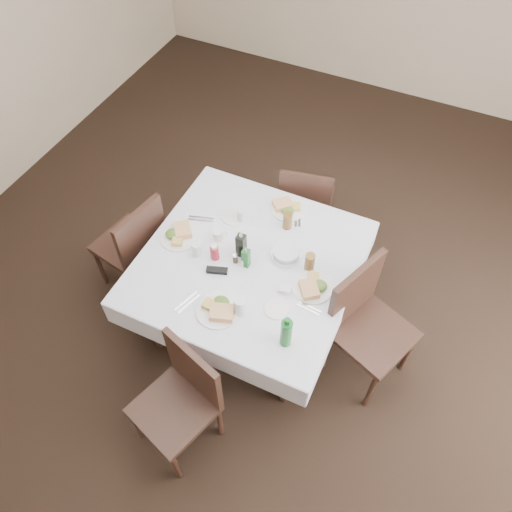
{
  "coord_description": "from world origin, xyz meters",
  "views": [
    {
      "loc": [
        0.83,
        -2.03,
        3.57
      ],
      "look_at": [
        -0.09,
        -0.09,
        0.8
      ],
      "focal_mm": 35.0,
      "sensor_mm": 36.0,
      "label": 1
    }
  ],
  "objects_px": {
    "dining_table": "(249,266)",
    "oil_cruet_green": "(246,257)",
    "chair_south": "(183,394)",
    "chair_east": "(364,318)",
    "water_w": "(196,250)",
    "bread_basket": "(286,254)",
    "ketchup_bottle": "(215,252)",
    "water_s": "(240,306)",
    "chair_north": "(306,201)",
    "water_n": "(242,216)",
    "coffee_mug": "(218,236)",
    "green_bottle": "(286,333)",
    "oil_cruet_dark": "(241,245)",
    "chair_west": "(135,243)",
    "water_e": "(309,263)"
  },
  "relations": [
    {
      "from": "dining_table",
      "to": "chair_west",
      "type": "relative_size",
      "value": 1.54
    },
    {
      "from": "dining_table",
      "to": "coffee_mug",
      "type": "bearing_deg",
      "value": 164.3
    },
    {
      "from": "water_n",
      "to": "bread_basket",
      "type": "bearing_deg",
      "value": -21.82
    },
    {
      "from": "water_s",
      "to": "bread_basket",
      "type": "relative_size",
      "value": 0.7
    },
    {
      "from": "chair_east",
      "to": "water_n",
      "type": "height_order",
      "value": "chair_east"
    },
    {
      "from": "oil_cruet_dark",
      "to": "oil_cruet_green",
      "type": "distance_m",
      "value": 0.1
    },
    {
      "from": "water_n",
      "to": "oil_cruet_green",
      "type": "bearing_deg",
      "value": -59.54
    },
    {
      "from": "coffee_mug",
      "to": "green_bottle",
      "type": "xyz_separation_m",
      "value": [
        0.77,
        -0.57,
        0.08
      ]
    },
    {
      "from": "dining_table",
      "to": "water_s",
      "type": "height_order",
      "value": "water_s"
    },
    {
      "from": "chair_east",
      "to": "oil_cruet_green",
      "type": "bearing_deg",
      "value": -176.99
    },
    {
      "from": "oil_cruet_dark",
      "to": "water_n",
      "type": "bearing_deg",
      "value": 115.84
    },
    {
      "from": "water_n",
      "to": "oil_cruet_green",
      "type": "relative_size",
      "value": 0.55
    },
    {
      "from": "chair_west",
      "to": "bread_basket",
      "type": "xyz_separation_m",
      "value": [
        1.17,
        0.23,
        0.24
      ]
    },
    {
      "from": "chair_north",
      "to": "water_e",
      "type": "xyz_separation_m",
      "value": [
        0.33,
        -0.83,
        0.31
      ]
    },
    {
      "from": "water_w",
      "to": "oil_cruet_dark",
      "type": "xyz_separation_m",
      "value": [
        0.28,
        0.14,
        0.05
      ]
    },
    {
      "from": "water_n",
      "to": "water_w",
      "type": "relative_size",
      "value": 0.94
    },
    {
      "from": "green_bottle",
      "to": "water_w",
      "type": "bearing_deg",
      "value": 156.17
    },
    {
      "from": "water_n",
      "to": "water_s",
      "type": "relative_size",
      "value": 0.76
    },
    {
      "from": "water_e",
      "to": "chair_west",
      "type": "bearing_deg",
      "value": -171.46
    },
    {
      "from": "chair_west",
      "to": "water_w",
      "type": "xyz_separation_m",
      "value": [
        0.59,
        -0.03,
        0.27
      ]
    },
    {
      "from": "dining_table",
      "to": "water_s",
      "type": "relative_size",
      "value": 10.1
    },
    {
      "from": "oil_cruet_green",
      "to": "water_e",
      "type": "bearing_deg",
      "value": 22.01
    },
    {
      "from": "oil_cruet_green",
      "to": "chair_north",
      "type": "bearing_deg",
      "value": 85.7
    },
    {
      "from": "water_e",
      "to": "water_n",
      "type": "bearing_deg",
      "value": 162.37
    },
    {
      "from": "dining_table",
      "to": "chair_south",
      "type": "xyz_separation_m",
      "value": [
        0.02,
        -0.99,
        -0.14
      ]
    },
    {
      "from": "chair_north",
      "to": "oil_cruet_green",
      "type": "distance_m",
      "value": 1.05
    },
    {
      "from": "water_n",
      "to": "chair_south",
      "type": "bearing_deg",
      "value": -80.12
    },
    {
      "from": "chair_north",
      "to": "coffee_mug",
      "type": "bearing_deg",
      "value": -112.67
    },
    {
      "from": "dining_table",
      "to": "water_n",
      "type": "bearing_deg",
      "value": 123.73
    },
    {
      "from": "water_s",
      "to": "chair_north",
      "type": "bearing_deg",
      "value": 92.48
    },
    {
      "from": "bread_basket",
      "to": "coffee_mug",
      "type": "xyz_separation_m",
      "value": [
        -0.51,
        -0.06,
        0.01
      ]
    },
    {
      "from": "water_w",
      "to": "chair_south",
      "type": "bearing_deg",
      "value": -67.06
    },
    {
      "from": "chair_east",
      "to": "chair_west",
      "type": "bearing_deg",
      "value": -177.32
    },
    {
      "from": "chair_south",
      "to": "bread_basket",
      "type": "bearing_deg",
      "value": 79.55
    },
    {
      "from": "water_s",
      "to": "oil_cruet_dark",
      "type": "distance_m",
      "value": 0.48
    },
    {
      "from": "coffee_mug",
      "to": "water_w",
      "type": "bearing_deg",
      "value": -109.56
    },
    {
      "from": "water_w",
      "to": "coffee_mug",
      "type": "xyz_separation_m",
      "value": [
        0.07,
        0.19,
        -0.02
      ]
    },
    {
      "from": "dining_table",
      "to": "water_e",
      "type": "height_order",
      "value": "water_e"
    },
    {
      "from": "chair_north",
      "to": "chair_east",
      "type": "distance_m",
      "value": 1.24
    },
    {
      "from": "chair_west",
      "to": "water_s",
      "type": "xyz_separation_m",
      "value": [
        1.08,
        -0.33,
        0.28
      ]
    },
    {
      "from": "water_w",
      "to": "oil_cruet_green",
      "type": "xyz_separation_m",
      "value": [
        0.36,
        0.07,
        0.03
      ]
    },
    {
      "from": "bread_basket",
      "to": "oil_cruet_dark",
      "type": "xyz_separation_m",
      "value": [
        -0.29,
        -0.12,
        0.08
      ]
    },
    {
      "from": "chair_south",
      "to": "chair_east",
      "type": "relative_size",
      "value": 0.93
    },
    {
      "from": "chair_north",
      "to": "water_s",
      "type": "bearing_deg",
      "value": -87.52
    },
    {
      "from": "dining_table",
      "to": "oil_cruet_green",
      "type": "distance_m",
      "value": 0.17
    },
    {
      "from": "dining_table",
      "to": "water_w",
      "type": "height_order",
      "value": "water_w"
    },
    {
      "from": "chair_west",
      "to": "water_w",
      "type": "bearing_deg",
      "value": -2.78
    },
    {
      "from": "dining_table",
      "to": "green_bottle",
      "type": "height_order",
      "value": "green_bottle"
    },
    {
      "from": "chair_south",
      "to": "oil_cruet_dark",
      "type": "relative_size",
      "value": 3.81
    },
    {
      "from": "chair_east",
      "to": "ketchup_bottle",
      "type": "distance_m",
      "value": 1.13
    }
  ]
}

